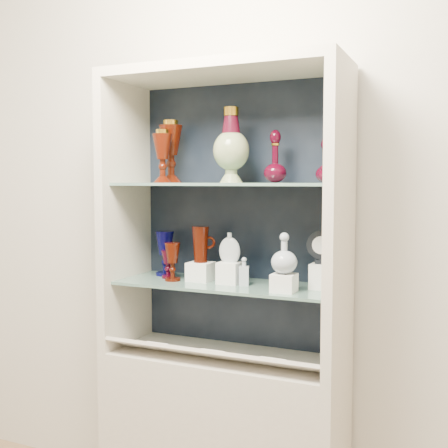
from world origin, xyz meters
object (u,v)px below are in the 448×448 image
at_px(lidded_bowl, 328,171).
at_px(ruby_goblet_tall, 173,262).
at_px(pedestal_lamp_right, 162,156).
at_px(flat_flask, 230,247).
at_px(pedestal_lamp_left, 171,152).
at_px(ruby_goblet_small, 168,264).
at_px(ruby_pitcher, 201,244).
at_px(ruby_decanter_a, 275,153).
at_px(clear_square_bottle, 244,271).
at_px(cobalt_goblet, 165,253).
at_px(ruby_decanter_b, 326,159).
at_px(cameo_medallion, 321,247).
at_px(clear_round_decanter, 284,254).
at_px(enamel_urn, 231,145).

distance_m(lidded_bowl, ruby_goblet_tall, 0.77).
distance_m(pedestal_lamp_right, flat_flask, 0.48).
distance_m(pedestal_lamp_left, ruby_goblet_small, 0.50).
height_order(pedestal_lamp_left, ruby_pitcher, pedestal_lamp_left).
xyz_separation_m(ruby_decanter_a, clear_square_bottle, (-0.11, -0.06, -0.48)).
bearing_deg(pedestal_lamp_left, cobalt_goblet, 158.99).
height_order(ruby_decanter_b, cameo_medallion, ruby_decanter_b).
distance_m(ruby_pitcher, clear_round_decanter, 0.41).
bearing_deg(enamel_urn, ruby_goblet_tall, -171.20).
xyz_separation_m(ruby_goblet_tall, cameo_medallion, (0.63, 0.07, 0.09)).
distance_m(cobalt_goblet, clear_square_bottle, 0.43).
bearing_deg(ruby_goblet_small, pedestal_lamp_left, 98.91).
bearing_deg(ruby_decanter_a, cameo_medallion, -3.34).
bearing_deg(pedestal_lamp_left, flat_flask, -10.12).
distance_m(ruby_goblet_tall, clear_square_bottle, 0.32).
height_order(ruby_decanter_b, lidded_bowl, ruby_decanter_b).
distance_m(pedestal_lamp_left, ruby_decanter_a, 0.49).
relative_size(pedestal_lamp_left, lidded_bowl, 3.20).
xyz_separation_m(pedestal_lamp_right, flat_flask, (0.29, 0.04, -0.38)).
relative_size(ruby_decanter_a, ruby_pitcher, 1.55).
relative_size(ruby_decanter_a, clear_square_bottle, 2.06).
xyz_separation_m(enamel_urn, ruby_decanter_a, (0.17, 0.05, -0.03)).
bearing_deg(pedestal_lamp_left, pedestal_lamp_right, -81.79).
xyz_separation_m(enamel_urn, lidded_bowl, (0.42, -0.06, -0.11)).
xyz_separation_m(ruby_decanter_a, ruby_goblet_tall, (-0.43, -0.09, -0.46)).
relative_size(pedestal_lamp_right, cameo_medallion, 1.63).
bearing_deg(clear_round_decanter, ruby_goblet_small, 170.82).
bearing_deg(ruby_goblet_tall, pedestal_lamp_left, 121.01).
bearing_deg(clear_round_decanter, ruby_decanter_a, 122.84).
bearing_deg(ruby_goblet_small, flat_flask, -2.31).
xyz_separation_m(lidded_bowl, cobalt_goblet, (-0.77, 0.13, -0.36)).
bearing_deg(flat_flask, pedestal_lamp_left, 164.49).
bearing_deg(cameo_medallion, ruby_decanter_b, 52.03).
bearing_deg(cobalt_goblet, ruby_goblet_tall, -47.59).
xyz_separation_m(lidded_bowl, flat_flask, (-0.42, 0.06, -0.31)).
xyz_separation_m(lidded_bowl, clear_square_bottle, (-0.35, 0.05, -0.40)).
height_order(ruby_decanter_b, ruby_goblet_tall, ruby_decanter_b).
bearing_deg(ruby_decanter_a, ruby_goblet_small, -175.74).
distance_m(pedestal_lamp_left, clear_square_bottle, 0.63).
height_order(pedestal_lamp_left, pedestal_lamp_right, pedestal_lamp_left).
bearing_deg(flat_flask, cobalt_goblet, 163.04).
relative_size(pedestal_lamp_left, ruby_decanter_a, 1.14).
height_order(lidded_bowl, ruby_goblet_small, lidded_bowl).
distance_m(pedestal_lamp_right, ruby_goblet_small, 0.47).
relative_size(ruby_decanter_b, cameo_medallion, 1.34).
distance_m(ruby_pitcher, clear_square_bottle, 0.23).
bearing_deg(ruby_goblet_tall, lidded_bowl, -1.68).
distance_m(pedestal_lamp_right, ruby_pitcher, 0.41).
height_order(cobalt_goblet, ruby_goblet_small, cobalt_goblet).
relative_size(pedestal_lamp_left, cameo_medallion, 1.98).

